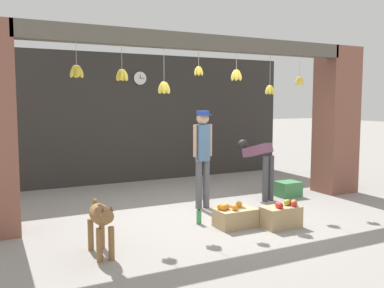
{
  "coord_description": "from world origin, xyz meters",
  "views": [
    {
      "loc": [
        -3.29,
        -5.94,
        1.8
      ],
      "look_at": [
        0.0,
        0.47,
        1.08
      ],
      "focal_mm": 40.0,
      "sensor_mm": 36.0,
      "label": 1
    }
  ],
  "objects_px": {
    "fruit_crate_oranges": "(235,217)",
    "fruit_crate_apples": "(281,216)",
    "worker_stooping": "(259,160)",
    "dog": "(101,219)",
    "water_bottle": "(199,217)",
    "produce_box_green": "(288,189)",
    "shopkeeper": "(203,151)",
    "wall_clock": "(140,78)"
  },
  "relations": [
    {
      "from": "shopkeeper",
      "to": "produce_box_green",
      "type": "height_order",
      "value": "shopkeeper"
    },
    {
      "from": "fruit_crate_oranges",
      "to": "water_bottle",
      "type": "distance_m",
      "value": 0.54
    },
    {
      "from": "worker_stooping",
      "to": "produce_box_green",
      "type": "relative_size",
      "value": 2.49
    },
    {
      "from": "fruit_crate_oranges",
      "to": "dog",
      "type": "bearing_deg",
      "value": -172.32
    },
    {
      "from": "shopkeeper",
      "to": "wall_clock",
      "type": "bearing_deg",
      "value": -85.77
    },
    {
      "from": "water_bottle",
      "to": "produce_box_green",
      "type": "bearing_deg",
      "value": 19.85
    },
    {
      "from": "produce_box_green",
      "to": "wall_clock",
      "type": "height_order",
      "value": "wall_clock"
    },
    {
      "from": "worker_stooping",
      "to": "water_bottle",
      "type": "xyz_separation_m",
      "value": [
        -1.78,
        -0.96,
        -0.61
      ]
    },
    {
      "from": "wall_clock",
      "to": "produce_box_green",
      "type": "bearing_deg",
      "value": -54.96
    },
    {
      "from": "fruit_crate_apples",
      "to": "worker_stooping",
      "type": "bearing_deg",
      "value": 64.18
    },
    {
      "from": "shopkeeper",
      "to": "worker_stooping",
      "type": "bearing_deg",
      "value": -170.12
    },
    {
      "from": "fruit_crate_apples",
      "to": "wall_clock",
      "type": "height_order",
      "value": "wall_clock"
    },
    {
      "from": "dog",
      "to": "water_bottle",
      "type": "height_order",
      "value": "dog"
    },
    {
      "from": "dog",
      "to": "water_bottle",
      "type": "xyz_separation_m",
      "value": [
        1.63,
        0.63,
        -0.34
      ]
    },
    {
      "from": "fruit_crate_oranges",
      "to": "water_bottle",
      "type": "height_order",
      "value": "fruit_crate_oranges"
    },
    {
      "from": "fruit_crate_oranges",
      "to": "shopkeeper",
      "type": "bearing_deg",
      "value": 85.03
    },
    {
      "from": "shopkeeper",
      "to": "produce_box_green",
      "type": "distance_m",
      "value": 2.06
    },
    {
      "from": "worker_stooping",
      "to": "fruit_crate_apples",
      "type": "distance_m",
      "value": 1.9
    },
    {
      "from": "produce_box_green",
      "to": "wall_clock",
      "type": "distance_m",
      "value": 4.02
    },
    {
      "from": "shopkeeper",
      "to": "fruit_crate_apples",
      "type": "bearing_deg",
      "value": 111.11
    },
    {
      "from": "worker_stooping",
      "to": "produce_box_green",
      "type": "bearing_deg",
      "value": -19.49
    },
    {
      "from": "fruit_crate_apples",
      "to": "water_bottle",
      "type": "distance_m",
      "value": 1.19
    },
    {
      "from": "fruit_crate_oranges",
      "to": "wall_clock",
      "type": "height_order",
      "value": "wall_clock"
    },
    {
      "from": "dog",
      "to": "produce_box_green",
      "type": "xyz_separation_m",
      "value": [
        4.01,
        1.49,
        -0.3
      ]
    },
    {
      "from": "produce_box_green",
      "to": "wall_clock",
      "type": "relative_size",
      "value": 1.41
    },
    {
      "from": "dog",
      "to": "shopkeeper",
      "type": "distance_m",
      "value": 2.63
    },
    {
      "from": "shopkeeper",
      "to": "fruit_crate_apples",
      "type": "distance_m",
      "value": 1.76
    },
    {
      "from": "worker_stooping",
      "to": "fruit_crate_oranges",
      "type": "height_order",
      "value": "worker_stooping"
    },
    {
      "from": "produce_box_green",
      "to": "fruit_crate_oranges",
      "type": "bearing_deg",
      "value": -148.47
    },
    {
      "from": "shopkeeper",
      "to": "fruit_crate_oranges",
      "type": "height_order",
      "value": "shopkeeper"
    },
    {
      "from": "shopkeeper",
      "to": "wall_clock",
      "type": "relative_size",
      "value": 5.39
    },
    {
      "from": "worker_stooping",
      "to": "fruit_crate_apples",
      "type": "relative_size",
      "value": 1.94
    },
    {
      "from": "shopkeeper",
      "to": "produce_box_green",
      "type": "xyz_separation_m",
      "value": [
        1.88,
        0.05,
        -0.83
      ]
    },
    {
      "from": "worker_stooping",
      "to": "fruit_crate_apples",
      "type": "xyz_separation_m",
      "value": [
        -0.79,
        -1.64,
        -0.55
      ]
    },
    {
      "from": "fruit_crate_oranges",
      "to": "produce_box_green",
      "type": "height_order",
      "value": "fruit_crate_oranges"
    },
    {
      "from": "worker_stooping",
      "to": "produce_box_green",
      "type": "distance_m",
      "value": 0.84
    },
    {
      "from": "fruit_crate_oranges",
      "to": "fruit_crate_apples",
      "type": "height_order",
      "value": "fruit_crate_apples"
    },
    {
      "from": "wall_clock",
      "to": "dog",
      "type": "bearing_deg",
      "value": -116.01
    },
    {
      "from": "shopkeeper",
      "to": "fruit_crate_oranges",
      "type": "relative_size",
      "value": 2.85
    },
    {
      "from": "fruit_crate_apples",
      "to": "produce_box_green",
      "type": "relative_size",
      "value": 1.28
    },
    {
      "from": "fruit_crate_apples",
      "to": "water_bottle",
      "type": "xyz_separation_m",
      "value": [
        -0.98,
        0.67,
        -0.06
      ]
    },
    {
      "from": "produce_box_green",
      "to": "water_bottle",
      "type": "xyz_separation_m",
      "value": [
        -2.38,
        -0.86,
        -0.03
      ]
    }
  ]
}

